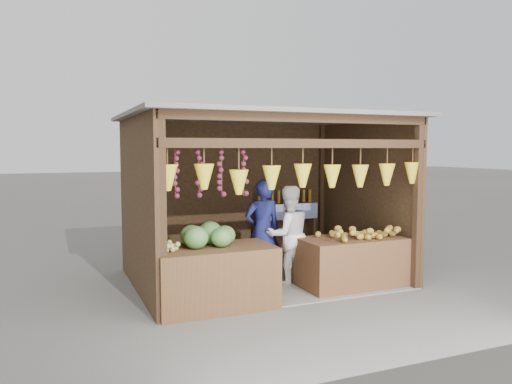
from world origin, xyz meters
The scene contains 12 objects.
ground centered at (0.00, 0.00, 0.00)m, with size 80.00×80.00×0.00m, color #514F49.
stall_structure centered at (-0.03, -0.04, 1.67)m, with size 4.30×3.30×2.66m.
back_shelf centered at (1.05, 1.28, 0.87)m, with size 1.25×0.32×1.32m.
counter_left centered at (-1.18, -1.13, 0.41)m, with size 1.61×0.85×0.82m, color #482818.
counter_right centered at (1.09, -0.96, 0.38)m, with size 1.60×0.85×0.76m, color #52321B.
stool centered at (-1.77, 0.24, 0.15)m, with size 0.33×0.33×0.31m, color black.
man_standing centered at (-0.09, -0.24, 0.83)m, with size 0.60×0.40×1.65m, color #161954.
woman_standing centered at (0.27, -0.41, 0.78)m, with size 0.75×0.59×1.55m, color white.
vendor_seated centered at (-1.77, 0.24, 0.84)m, with size 0.52×0.34×1.06m, color brown.
melon_pile centered at (-1.20, -1.07, 0.98)m, with size 1.00×0.50×0.32m, color #144C19, non-canonical shape.
tanfruit_pile centered at (-1.79, -1.14, 0.89)m, with size 0.34×0.40×0.13m, color #9F8C49, non-canonical shape.
mango_pile centered at (1.18, -1.00, 0.87)m, with size 1.40×0.64×0.22m, color #AF4F17, non-canonical shape.
Camera 1 is at (-3.17, -7.39, 2.13)m, focal length 35.00 mm.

